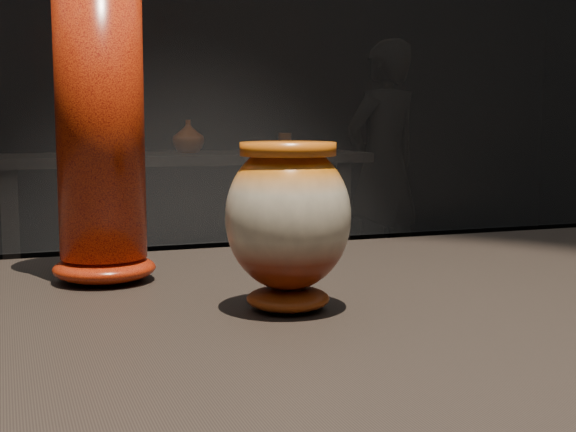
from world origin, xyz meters
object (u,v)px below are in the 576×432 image
at_px(main_vase, 288,219).
at_px(tall_vase, 100,124).
at_px(back_shelf, 178,203).
at_px(visitor, 383,165).

relative_size(main_vase, tall_vase, 0.44).
bearing_deg(tall_vase, main_vase, -52.61).
relative_size(tall_vase, back_shelf, 0.19).
distance_m(tall_vase, visitor, 4.24).
distance_m(main_vase, visitor, 4.34).
height_order(main_vase, tall_vase, tall_vase).
distance_m(main_vase, tall_vase, 0.27).
distance_m(tall_vase, back_shelf, 3.35).
height_order(tall_vase, back_shelf, tall_vase).
relative_size(main_vase, back_shelf, 0.08).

